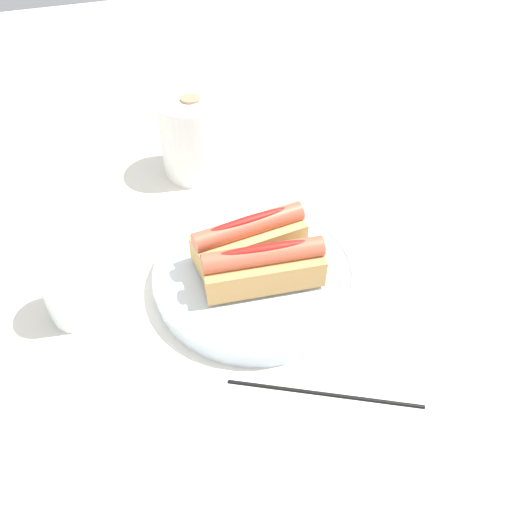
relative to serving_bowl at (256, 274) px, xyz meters
name	(u,v)px	position (x,y,z in m)	size (l,w,h in m)	color
ground_plane	(251,296)	(-0.01, -0.02, -0.02)	(2.40, 2.40, 0.00)	silver
serving_bowl	(256,274)	(0.00, 0.00, 0.00)	(0.27, 0.27, 0.03)	silver
hotdog_front	(263,266)	(0.00, -0.03, 0.04)	(0.15, 0.06, 0.06)	tan
hotdog_back	(249,238)	(0.00, 0.03, 0.04)	(0.15, 0.07, 0.06)	tan
water_glass	(72,292)	(-0.23, 0.02, 0.02)	(0.07, 0.07, 0.09)	white
paper_towel_roll	(196,136)	(-0.01, 0.28, 0.05)	(0.11, 0.11, 0.13)	white
chopstick_near	(325,393)	(0.02, -0.18, -0.01)	(0.01, 0.01, 0.22)	black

